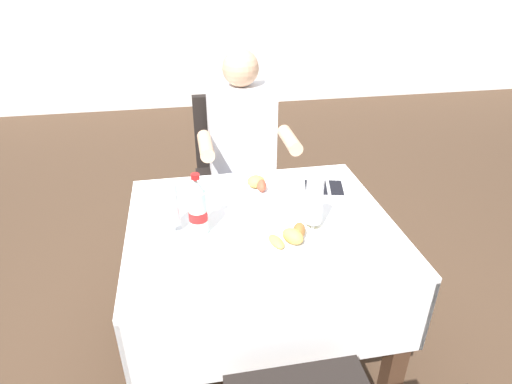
{
  "coord_description": "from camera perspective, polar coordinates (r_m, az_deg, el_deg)",
  "views": [
    {
      "loc": [
        -0.27,
        -1.44,
        1.67
      ],
      "look_at": [
        0.01,
        0.07,
        0.82
      ],
      "focal_mm": 29.88,
      "sensor_mm": 36.0,
      "label": 1
    }
  ],
  "objects": [
    {
      "name": "ground_plane",
      "position": [
        2.22,
        0.1,
        -19.72
      ],
      "size": [
        11.0,
        11.0,
        0.0
      ],
      "primitive_type": "plane",
      "color": "#473323"
    },
    {
      "name": "beer_glass_left",
      "position": [
        1.63,
        -11.3,
        -2.04
      ],
      "size": [
        0.07,
        0.07,
        0.21
      ],
      "color": "white",
      "rests_on": "main_dining_table"
    },
    {
      "name": "seated_diner_far",
      "position": [
        2.37,
        -1.68,
        5.2
      ],
      "size": [
        0.5,
        0.46,
        1.26
      ],
      "color": "#282D42",
      "rests_on": "ground"
    },
    {
      "name": "napkin_cutlery_set",
      "position": [
        1.98,
        9.08,
        0.66
      ],
      "size": [
        0.2,
        0.2,
        0.01
      ],
      "color": "black",
      "rests_on": "main_dining_table"
    },
    {
      "name": "plate_near_camera",
      "position": [
        1.58,
        4.52,
        -6.43
      ],
      "size": [
        0.22,
        0.22,
        0.07
      ],
      "color": "white",
      "rests_on": "main_dining_table"
    },
    {
      "name": "beer_glass_middle",
      "position": [
        1.62,
        7.77,
        -1.62
      ],
      "size": [
        0.07,
        0.07,
        0.22
      ],
      "color": "white",
      "rests_on": "main_dining_table"
    },
    {
      "name": "main_dining_table",
      "position": [
        1.81,
        0.57,
        -8.49
      ],
      "size": [
        1.05,
        0.9,
        0.74
      ],
      "color": "white",
      "rests_on": "ground"
    },
    {
      "name": "chair_far_diner_seat",
      "position": [
        2.53,
        -3.01,
        2.85
      ],
      "size": [
        0.44,
        0.5,
        0.97
      ],
      "color": "black",
      "rests_on": "ground"
    },
    {
      "name": "cola_bottle_primary",
      "position": [
        1.6,
        -7.82,
        -2.19
      ],
      "size": [
        0.07,
        0.07,
        0.25
      ],
      "color": "silver",
      "rests_on": "main_dining_table"
    },
    {
      "name": "plate_far_diner",
      "position": [
        1.92,
        0.11,
        0.58
      ],
      "size": [
        0.24,
        0.24,
        0.07
      ],
      "color": "white",
      "rests_on": "main_dining_table"
    }
  ]
}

